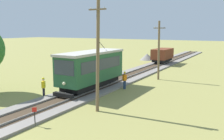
% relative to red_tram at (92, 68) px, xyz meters
% --- Properties ---
extents(red_tram, '(2.60, 8.54, 4.79)m').
position_rel_red_tram_xyz_m(red_tram, '(0.00, 0.00, 0.00)').
color(red_tram, '#235633').
rests_on(red_tram, rail_right).
extents(freight_car, '(2.40, 5.20, 2.31)m').
position_rel_red_tram_xyz_m(freight_car, '(-0.00, 21.38, -0.64)').
color(freight_car, brown).
rests_on(freight_car, rail_right).
extents(utility_pole_near_tram, '(1.40, 0.52, 8.25)m').
position_rel_red_tram_xyz_m(utility_pole_near_tram, '(3.89, -4.83, 2.03)').
color(utility_pole_near_tram, brown).
rests_on(utility_pole_near_tram, ground).
extents(utility_pole_mid, '(1.40, 0.50, 6.88)m').
position_rel_red_tram_xyz_m(utility_pole_mid, '(3.89, 8.13, 1.34)').
color(utility_pole_mid, brown).
rests_on(utility_pole_mid, ground).
extents(trackside_signal_marker, '(0.21, 0.21, 1.18)m').
position_rel_red_tram_xyz_m(trackside_signal_marker, '(2.07, -9.21, -1.53)').
color(trackside_signal_marker, black).
rests_on(trackside_signal_marker, ground).
extents(gravel_pile, '(2.78, 2.78, 1.26)m').
position_rel_red_tram_xyz_m(gravel_pile, '(-4.35, 25.24, -1.56)').
color(gravel_pile, gray).
rests_on(gravel_pile, ground).
extents(track_worker, '(0.38, 0.45, 1.78)m').
position_rel_red_tram_xyz_m(track_worker, '(-2.21, -4.20, -1.21)').
color(track_worker, black).
rests_on(track_worker, ground).
extents(second_worker, '(0.35, 0.44, 1.78)m').
position_rel_red_tram_xyz_m(second_worker, '(2.55, 2.05, -1.21)').
color(second_worker, navy).
rests_on(second_worker, ground).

